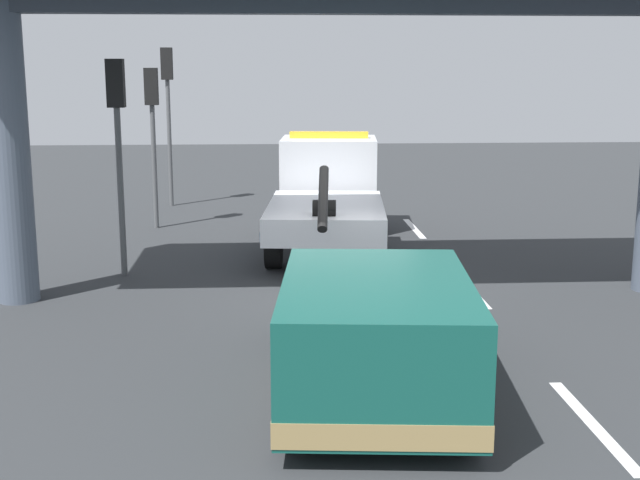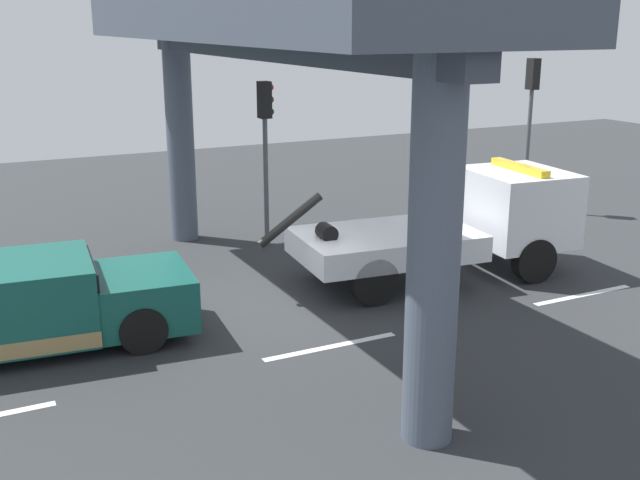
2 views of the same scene
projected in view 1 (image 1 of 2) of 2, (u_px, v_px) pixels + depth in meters
ground_plane at (341, 294)px, 15.45m from camera, size 60.00×40.00×0.10m
lane_stripe_west at (593, 424)px, 9.72m from camera, size 2.60×0.16×0.01m
lane_stripe_mid at (470, 289)px, 15.58m from camera, size 2.60×0.16×0.01m
lane_stripe_east at (414, 228)px, 21.45m from camera, size 2.60×0.16×0.01m
tow_truck_white at (328, 191)px, 19.64m from camera, size 7.33×2.92×2.46m
towed_van_green at (374, 331)px, 10.59m from camera, size 5.37×2.63×1.58m
traffic_light_near at (117, 119)px, 16.06m from camera, size 0.39×0.32×4.16m
traffic_light_far at (152, 112)px, 20.97m from camera, size 0.39×0.32×3.99m
traffic_light_mid at (168, 92)px, 24.32m from camera, size 0.39×0.32×4.55m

